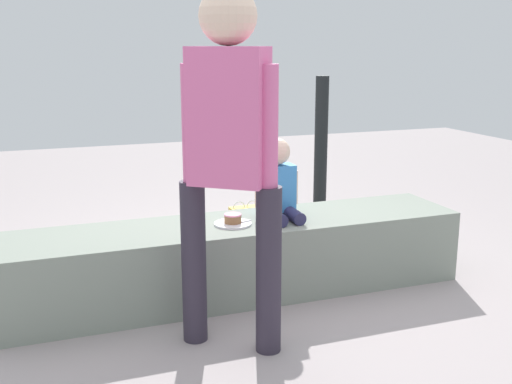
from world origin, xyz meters
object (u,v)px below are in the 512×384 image
(gift_bag, at_px, (246,222))
(child_seated, at_px, (278,183))
(water_bottle_far_side, at_px, (195,230))
(cake_plate, at_px, (233,221))
(party_cup_red, at_px, (25,248))
(handbag_black_leather, at_px, (302,238))
(adult_standing, at_px, (229,140))
(cake_box_white, at_px, (76,274))
(water_bottle_near_gift, at_px, (131,241))

(gift_bag, bearing_deg, child_seated, -98.37)
(water_bottle_far_side, bearing_deg, child_seated, -75.82)
(gift_bag, bearing_deg, cake_plate, -112.90)
(water_bottle_far_side, relative_size, party_cup_red, 2.10)
(handbag_black_leather, bearing_deg, gift_bag, 111.98)
(water_bottle_far_side, xyz_separation_m, party_cup_red, (-1.21, 0.14, -0.05))
(adult_standing, height_order, cake_plate, adult_standing)
(water_bottle_far_side, distance_m, cake_box_white, 1.06)
(cake_plate, height_order, party_cup_red, cake_plate)
(gift_bag, distance_m, handbag_black_leather, 0.61)
(cake_plate, bearing_deg, adult_standing, -109.17)
(adult_standing, bearing_deg, water_bottle_far_side, 81.54)
(water_bottle_near_gift, bearing_deg, cake_box_white, -131.43)
(handbag_black_leather, bearing_deg, water_bottle_far_side, 138.14)
(water_bottle_far_side, bearing_deg, handbag_black_leather, -41.86)
(gift_bag, distance_m, party_cup_red, 1.63)
(cake_plate, relative_size, handbag_black_leather, 0.62)
(child_seated, relative_size, gift_bag, 1.65)
(cake_plate, xyz_separation_m, handbag_black_leather, (0.68, 0.51, -0.33))
(adult_standing, relative_size, cake_plate, 7.69)
(cake_plate, distance_m, party_cup_red, 1.74)
(adult_standing, bearing_deg, handbag_black_leather, 51.07)
(water_bottle_near_gift, bearing_deg, handbag_black_leather, -24.65)
(cake_plate, relative_size, water_bottle_far_side, 1.04)
(party_cup_red, xyz_separation_m, cake_box_white, (0.30, -0.67, 0.01))
(adult_standing, distance_m, cake_plate, 0.84)
(cake_plate, distance_m, water_bottle_near_gift, 1.19)
(child_seated, relative_size, water_bottle_near_gift, 2.62)
(water_bottle_far_side, bearing_deg, adult_standing, -98.46)
(water_bottle_far_side, bearing_deg, water_bottle_near_gift, -173.87)
(adult_standing, xyz_separation_m, water_bottle_near_gift, (-0.24, 1.62, -0.96))
(adult_standing, bearing_deg, party_cup_red, 118.10)
(water_bottle_near_gift, relative_size, water_bottle_far_side, 0.85)
(adult_standing, bearing_deg, cake_plate, 70.83)
(adult_standing, distance_m, gift_bag, 2.01)
(cake_box_white, bearing_deg, handbag_black_leather, -1.48)
(water_bottle_near_gift, height_order, party_cup_red, water_bottle_near_gift)
(child_seated, height_order, cake_box_white, child_seated)
(water_bottle_far_side, bearing_deg, party_cup_red, 173.37)
(water_bottle_near_gift, bearing_deg, water_bottle_far_side, 6.13)
(water_bottle_near_gift, bearing_deg, cake_plate, -66.50)
(gift_bag, xyz_separation_m, water_bottle_far_side, (-0.41, 0.01, -0.03))
(child_seated, distance_m, adult_standing, 0.90)
(child_seated, relative_size, cake_plate, 2.16)
(water_bottle_near_gift, height_order, water_bottle_far_side, water_bottle_far_side)
(cake_plate, xyz_separation_m, party_cup_red, (-1.17, 1.22, -0.41))
(child_seated, relative_size, cake_box_white, 1.43)
(child_seated, xyz_separation_m, water_bottle_far_side, (-0.26, 1.03, -0.56))
(adult_standing, distance_m, water_bottle_near_gift, 1.89)
(cake_box_white, bearing_deg, water_bottle_near_gift, 48.57)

